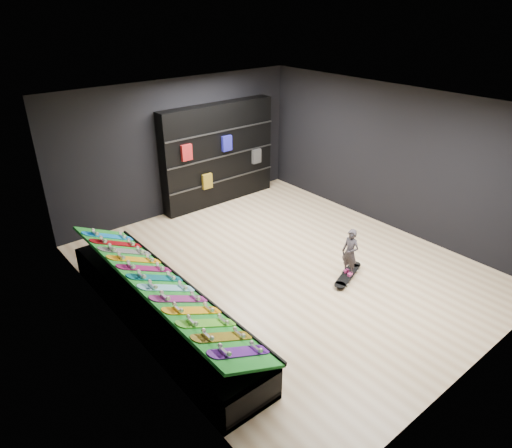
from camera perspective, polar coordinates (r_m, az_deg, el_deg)
floor at (r=8.55m, az=3.46°, el=-5.51°), size 6.00×7.00×0.01m
ceiling at (r=7.40m, az=4.11°, el=14.56°), size 6.00×7.00×0.01m
wall_back at (r=10.52m, az=-9.51°, el=9.47°), size 6.00×0.02×3.00m
wall_front at (r=6.10m, az=26.89°, el=-6.50°), size 6.00×0.02×3.00m
wall_left at (r=6.38m, az=-16.42°, el=-3.01°), size 0.02×7.00×3.00m
wall_right at (r=10.03m, az=16.54°, el=7.89°), size 0.02×7.00×3.00m
display_rack at (r=7.20m, az=-11.86°, el=-10.60°), size 0.90×4.50×0.50m
turf_ramp at (r=6.95m, az=-11.85°, el=-7.42°), size 0.92×4.50×0.46m
back_shelving at (r=10.93m, az=-4.73°, el=8.68°), size 2.97×0.35×2.37m
floor_skateboard at (r=8.39m, az=11.39°, el=-6.36°), size 1.00×0.54×0.09m
child at (r=8.23m, az=11.58°, el=-4.56°), size 0.15×0.21×0.53m
display_board_0 at (r=5.65m, az=-2.08°, el=-15.68°), size 0.93×0.22×0.50m
display_board_1 at (r=5.86m, az=-4.20°, el=-13.90°), size 0.93×0.22×0.50m
display_board_2 at (r=6.08m, az=-6.15°, el=-12.22°), size 0.93×0.22×0.50m
display_board_3 at (r=6.32m, az=-7.93°, el=-10.66°), size 0.93×0.22×0.50m
display_board_4 at (r=6.56m, az=-9.57°, el=-9.20°), size 0.93×0.22×0.50m
display_board_5 at (r=6.81m, az=-11.07°, el=-7.84°), size 0.93×0.22×0.50m
display_board_6 at (r=7.08m, az=-12.45°, el=-6.57°), size 0.93×0.22×0.50m
display_board_7 at (r=7.34m, az=-13.73°, el=-5.40°), size 0.93×0.22×0.50m
display_board_8 at (r=7.62m, az=-14.92°, el=-4.30°), size 0.93×0.22×0.50m
display_board_9 at (r=7.90m, az=-16.02°, el=-3.28°), size 0.93×0.22×0.50m
display_board_10 at (r=8.18m, az=-17.04°, el=-2.33°), size 0.93×0.22×0.50m
display_board_11 at (r=8.47m, az=-17.98°, el=-1.44°), size 0.93×0.22×0.50m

